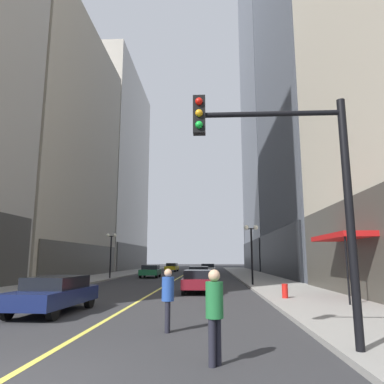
{
  "coord_description": "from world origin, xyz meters",
  "views": [
    {
      "loc": [
        3.45,
        -5.55,
        1.96
      ],
      "look_at": [
        1.76,
        26.31,
        7.89
      ],
      "focal_mm": 33.78,
      "sensor_mm": 36.0,
      "label": 1
    }
  ],
  "objects_px": {
    "car_green": "(151,271)",
    "car_white": "(208,268)",
    "pedestrian_in_blue_hoodie": "(168,295)",
    "traffic_light_near_right": "(298,176)",
    "fire_hydrant_right": "(285,293)",
    "car_navy": "(54,293)",
    "car_maroon": "(198,281)",
    "car_grey": "(199,274)",
    "street_lamp_left_far": "(111,246)",
    "car_yellow": "(172,267)",
    "pedestrian_in_green_parka": "(215,309)",
    "street_lamp_right_mid": "(251,241)"
  },
  "relations": [
    {
      "from": "car_green",
      "to": "car_white",
      "type": "distance_m",
      "value": 12.19
    },
    {
      "from": "car_white",
      "to": "pedestrian_in_blue_hoodie",
      "type": "xyz_separation_m",
      "value": [
        -0.74,
        -39.58,
        0.27
      ]
    },
    {
      "from": "traffic_light_near_right",
      "to": "fire_hydrant_right",
      "type": "distance_m",
      "value": 10.64
    },
    {
      "from": "car_white",
      "to": "fire_hydrant_right",
      "type": "height_order",
      "value": "car_white"
    },
    {
      "from": "car_navy",
      "to": "car_maroon",
      "type": "distance_m",
      "value": 9.58
    },
    {
      "from": "car_grey",
      "to": "street_lamp_left_far",
      "type": "height_order",
      "value": "street_lamp_left_far"
    },
    {
      "from": "car_navy",
      "to": "traffic_light_near_right",
      "type": "bearing_deg",
      "value": -36.55
    },
    {
      "from": "car_green",
      "to": "pedestrian_in_blue_hoodie",
      "type": "height_order",
      "value": "pedestrian_in_blue_hoodie"
    },
    {
      "from": "car_grey",
      "to": "car_maroon",
      "type": "bearing_deg",
      "value": -88.49
    },
    {
      "from": "street_lamp_left_far",
      "to": "fire_hydrant_right",
      "type": "relative_size",
      "value": 5.54
    },
    {
      "from": "car_maroon",
      "to": "pedestrian_in_blue_hoodie",
      "type": "distance_m",
      "value": 11.43
    },
    {
      "from": "car_navy",
      "to": "car_green",
      "type": "bearing_deg",
      "value": 91.57
    },
    {
      "from": "pedestrian_in_blue_hoodie",
      "to": "traffic_light_near_right",
      "type": "bearing_deg",
      "value": -38.38
    },
    {
      "from": "car_yellow",
      "to": "fire_hydrant_right",
      "type": "relative_size",
      "value": 5.16
    },
    {
      "from": "pedestrian_in_green_parka",
      "to": "street_lamp_right_mid",
      "type": "xyz_separation_m",
      "value": [
        2.9,
        19.71,
        2.23
      ]
    },
    {
      "from": "car_grey",
      "to": "street_lamp_right_mid",
      "type": "height_order",
      "value": "street_lamp_right_mid"
    },
    {
      "from": "car_white",
      "to": "car_maroon",
      "type": "bearing_deg",
      "value": -90.7
    },
    {
      "from": "car_navy",
      "to": "car_white",
      "type": "xyz_separation_m",
      "value": [
        5.36,
        36.32,
        -0.0
      ]
    },
    {
      "from": "car_maroon",
      "to": "pedestrian_in_green_parka",
      "type": "xyz_separation_m",
      "value": [
        0.86,
        -14.51,
        0.31
      ]
    },
    {
      "from": "car_yellow",
      "to": "pedestrian_in_green_parka",
      "type": "xyz_separation_m",
      "value": [
        6.25,
        -50.14,
        0.31
      ]
    },
    {
      "from": "street_lamp_right_mid",
      "to": "car_green",
      "type": "bearing_deg",
      "value": 127.48
    },
    {
      "from": "car_white",
      "to": "pedestrian_in_green_parka",
      "type": "distance_m",
      "value": 42.67
    },
    {
      "from": "car_grey",
      "to": "street_lamp_right_mid",
      "type": "bearing_deg",
      "value": -50.61
    },
    {
      "from": "street_lamp_left_far",
      "to": "fire_hydrant_right",
      "type": "distance_m",
      "value": 22.22
    },
    {
      "from": "traffic_light_near_right",
      "to": "street_lamp_right_mid",
      "type": "xyz_separation_m",
      "value": [
        1.05,
        19.1,
        -0.49
      ]
    },
    {
      "from": "car_navy",
      "to": "car_maroon",
      "type": "xyz_separation_m",
      "value": [
        5.02,
        8.16,
        -0.0
      ]
    },
    {
      "from": "car_maroon",
      "to": "car_green",
      "type": "height_order",
      "value": "same"
    },
    {
      "from": "pedestrian_in_blue_hoodie",
      "to": "traffic_light_near_right",
      "type": "height_order",
      "value": "traffic_light_near_right"
    },
    {
      "from": "car_yellow",
      "to": "pedestrian_in_blue_hoodie",
      "type": "distance_m",
      "value": 47.33
    },
    {
      "from": "car_maroon",
      "to": "street_lamp_right_mid",
      "type": "height_order",
      "value": "street_lamp_right_mid"
    },
    {
      "from": "car_grey",
      "to": "street_lamp_left_far",
      "type": "xyz_separation_m",
      "value": [
        -8.77,
        3.54,
        2.54
      ]
    },
    {
      "from": "car_green",
      "to": "fire_hydrant_right",
      "type": "xyz_separation_m",
      "value": [
        9.99,
        -21.49,
        -0.32
      ]
    },
    {
      "from": "car_maroon",
      "to": "fire_hydrant_right",
      "type": "bearing_deg",
      "value": -42.53
    },
    {
      "from": "car_grey",
      "to": "fire_hydrant_right",
      "type": "xyz_separation_m",
      "value": [
        4.53,
        -14.03,
        -0.32
      ]
    },
    {
      "from": "pedestrian_in_blue_hoodie",
      "to": "traffic_light_near_right",
      "type": "xyz_separation_m",
      "value": [
        3.11,
        -2.47,
        2.76
      ]
    },
    {
      "from": "pedestrian_in_blue_hoodie",
      "to": "fire_hydrant_right",
      "type": "relative_size",
      "value": 2.11
    },
    {
      "from": "car_white",
      "to": "traffic_light_near_right",
      "type": "height_order",
      "value": "traffic_light_near_right"
    },
    {
      "from": "traffic_light_near_right",
      "to": "street_lamp_right_mid",
      "type": "bearing_deg",
      "value": 86.85
    },
    {
      "from": "car_green",
      "to": "street_lamp_right_mid",
      "type": "bearing_deg",
      "value": -52.52
    },
    {
      "from": "car_green",
      "to": "fire_hydrant_right",
      "type": "distance_m",
      "value": 23.7
    },
    {
      "from": "car_maroon",
      "to": "car_green",
      "type": "xyz_separation_m",
      "value": [
        -5.72,
        17.58,
        0.0
      ]
    },
    {
      "from": "car_yellow",
      "to": "car_white",
      "type": "bearing_deg",
      "value": -52.57
    },
    {
      "from": "car_green",
      "to": "fire_hydrant_right",
      "type": "relative_size",
      "value": 5.55
    },
    {
      "from": "street_lamp_left_far",
      "to": "pedestrian_in_green_parka",
      "type": "bearing_deg",
      "value": -70.64
    },
    {
      "from": "car_grey",
      "to": "pedestrian_in_green_parka",
      "type": "relative_size",
      "value": 2.29
    },
    {
      "from": "traffic_light_near_right",
      "to": "car_white",
      "type": "bearing_deg",
      "value": 93.23
    },
    {
      "from": "car_white",
      "to": "traffic_light_near_right",
      "type": "relative_size",
      "value": 0.72
    },
    {
      "from": "car_grey",
      "to": "car_green",
      "type": "xyz_separation_m",
      "value": [
        -5.46,
        7.47,
        0.0
      ]
    },
    {
      "from": "car_navy",
      "to": "fire_hydrant_right",
      "type": "distance_m",
      "value": 10.21
    },
    {
      "from": "street_lamp_right_mid",
      "to": "pedestrian_in_green_parka",
      "type": "bearing_deg",
      "value": -98.38
    }
  ]
}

